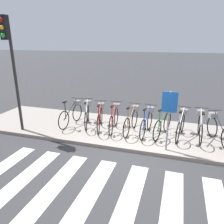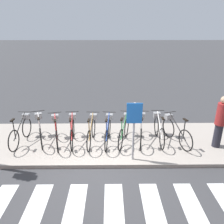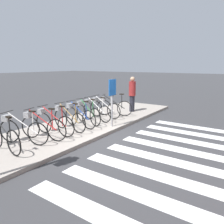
{
  "view_description": "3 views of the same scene",
  "coord_description": "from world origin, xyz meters",
  "px_view_note": "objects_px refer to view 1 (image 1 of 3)",
  "views": [
    {
      "loc": [
        1.25,
        -5.88,
        3.3
      ],
      "look_at": [
        -0.95,
        1.19,
        0.85
      ],
      "focal_mm": 35.0,
      "sensor_mm": 36.0,
      "label": 1
    },
    {
      "loc": [
        0.37,
        -5.33,
        3.9
      ],
      "look_at": [
        0.43,
        1.35,
        1.25
      ],
      "focal_mm": 35.0,
      "sensor_mm": 36.0,
      "label": 2
    },
    {
      "loc": [
        -5.67,
        -4.31,
        2.46
      ],
      "look_at": [
        1.08,
        0.32,
        0.68
      ],
      "focal_mm": 35.0,
      "sensor_mm": 36.0,
      "label": 3
    }
  ],
  "objects_px": {
    "parked_bicycle_0": "(72,113)",
    "parked_bicycle_6": "(164,123)",
    "parked_bicycle_1": "(87,114)",
    "parked_bicycle_9": "(218,129)",
    "parked_bicycle_8": "(200,126)",
    "traffic_light": "(10,52)",
    "sign_post": "(169,111)",
    "parked_bicycle_7": "(181,124)",
    "parked_bicycle_3": "(114,118)",
    "parked_bicycle_5": "(147,121)",
    "parked_bicycle_2": "(100,117)",
    "parked_bicycle_4": "(132,120)"
  },
  "relations": [
    {
      "from": "parked_bicycle_1",
      "to": "parked_bicycle_9",
      "type": "xyz_separation_m",
      "value": [
        4.65,
        -0.14,
        0.0
      ]
    },
    {
      "from": "parked_bicycle_1",
      "to": "parked_bicycle_8",
      "type": "bearing_deg",
      "value": 0.02
    },
    {
      "from": "parked_bicycle_2",
      "to": "parked_bicycle_9",
      "type": "distance_m",
      "value": 4.05
    },
    {
      "from": "parked_bicycle_0",
      "to": "parked_bicycle_3",
      "type": "relative_size",
      "value": 1.0
    },
    {
      "from": "parked_bicycle_9",
      "to": "traffic_light",
      "type": "xyz_separation_m",
      "value": [
        -6.8,
        -1.1,
        2.36
      ]
    },
    {
      "from": "parked_bicycle_0",
      "to": "parked_bicycle_6",
      "type": "height_order",
      "value": "same"
    },
    {
      "from": "parked_bicycle_3",
      "to": "sign_post",
      "type": "relative_size",
      "value": 0.94
    },
    {
      "from": "parked_bicycle_1",
      "to": "parked_bicycle_6",
      "type": "height_order",
      "value": "same"
    },
    {
      "from": "parked_bicycle_2",
      "to": "sign_post",
      "type": "height_order",
      "value": "sign_post"
    },
    {
      "from": "parked_bicycle_7",
      "to": "traffic_light",
      "type": "height_order",
      "value": "traffic_light"
    },
    {
      "from": "parked_bicycle_2",
      "to": "parked_bicycle_9",
      "type": "height_order",
      "value": "same"
    },
    {
      "from": "parked_bicycle_4",
      "to": "parked_bicycle_6",
      "type": "bearing_deg",
      "value": 3.11
    },
    {
      "from": "parked_bicycle_5",
      "to": "parked_bicycle_9",
      "type": "xyz_separation_m",
      "value": [
        2.3,
        -0.01,
        0.0
      ]
    },
    {
      "from": "parked_bicycle_5",
      "to": "parked_bicycle_7",
      "type": "distance_m",
      "value": 1.15
    },
    {
      "from": "parked_bicycle_0",
      "to": "traffic_light",
      "type": "xyz_separation_m",
      "value": [
        -1.54,
        -1.16,
        2.36
      ]
    },
    {
      "from": "sign_post",
      "to": "parked_bicycle_4",
      "type": "bearing_deg",
      "value": 140.74
    },
    {
      "from": "parked_bicycle_4",
      "to": "parked_bicycle_6",
      "type": "xyz_separation_m",
      "value": [
        1.12,
        0.06,
        0.0
      ]
    },
    {
      "from": "parked_bicycle_0",
      "to": "parked_bicycle_7",
      "type": "bearing_deg",
      "value": 0.69
    },
    {
      "from": "parked_bicycle_7",
      "to": "parked_bicycle_8",
      "type": "xyz_separation_m",
      "value": [
        0.61,
        0.04,
        0.0
      ]
    },
    {
      "from": "parked_bicycle_1",
      "to": "parked_bicycle_6",
      "type": "bearing_deg",
      "value": -1.28
    },
    {
      "from": "parked_bicycle_9",
      "to": "parked_bicycle_8",
      "type": "bearing_deg",
      "value": 165.0
    },
    {
      "from": "sign_post",
      "to": "parked_bicycle_5",
      "type": "bearing_deg",
      "value": 125.07
    },
    {
      "from": "parked_bicycle_6",
      "to": "parked_bicycle_8",
      "type": "relative_size",
      "value": 0.97
    },
    {
      "from": "parked_bicycle_1",
      "to": "parked_bicycle_0",
      "type": "bearing_deg",
      "value": -172.05
    },
    {
      "from": "parked_bicycle_1",
      "to": "traffic_light",
      "type": "xyz_separation_m",
      "value": [
        -2.15,
        -1.24,
        2.36
      ]
    },
    {
      "from": "parked_bicycle_1",
      "to": "parked_bicycle_2",
      "type": "xyz_separation_m",
      "value": [
        0.6,
        -0.16,
        0.0
      ]
    },
    {
      "from": "parked_bicycle_4",
      "to": "parked_bicycle_3",
      "type": "bearing_deg",
      "value": 176.7
    },
    {
      "from": "parked_bicycle_5",
      "to": "traffic_light",
      "type": "height_order",
      "value": "traffic_light"
    },
    {
      "from": "parked_bicycle_8",
      "to": "parked_bicycle_7",
      "type": "bearing_deg",
      "value": -176.66
    },
    {
      "from": "parked_bicycle_6",
      "to": "traffic_light",
      "type": "distance_m",
      "value": 5.71
    },
    {
      "from": "parked_bicycle_9",
      "to": "sign_post",
      "type": "height_order",
      "value": "sign_post"
    },
    {
      "from": "sign_post",
      "to": "parked_bicycle_9",
      "type": "bearing_deg",
      "value": 34.25
    },
    {
      "from": "parked_bicycle_2",
      "to": "parked_bicycle_3",
      "type": "distance_m",
      "value": 0.54
    },
    {
      "from": "parked_bicycle_7",
      "to": "traffic_light",
      "type": "bearing_deg",
      "value": -167.96
    },
    {
      "from": "parked_bicycle_1",
      "to": "sign_post",
      "type": "xyz_separation_m",
      "value": [
        3.1,
        -1.2,
        0.78
      ]
    },
    {
      "from": "parked_bicycle_0",
      "to": "parked_bicycle_8",
      "type": "height_order",
      "value": "same"
    },
    {
      "from": "parked_bicycle_8",
      "to": "parked_bicycle_2",
      "type": "bearing_deg",
      "value": -177.37
    },
    {
      "from": "parked_bicycle_0",
      "to": "parked_bicycle_7",
      "type": "relative_size",
      "value": 1.01
    },
    {
      "from": "parked_bicycle_5",
      "to": "sign_post",
      "type": "relative_size",
      "value": 0.94
    },
    {
      "from": "parked_bicycle_3",
      "to": "parked_bicycle_5",
      "type": "height_order",
      "value": "same"
    },
    {
      "from": "parked_bicycle_2",
      "to": "parked_bicycle_8",
      "type": "height_order",
      "value": "same"
    },
    {
      "from": "parked_bicycle_0",
      "to": "parked_bicycle_5",
      "type": "xyz_separation_m",
      "value": [
        2.96,
        -0.05,
        0.0
      ]
    },
    {
      "from": "parked_bicycle_3",
      "to": "parked_bicycle_9",
      "type": "bearing_deg",
      "value": -0.88
    },
    {
      "from": "parked_bicycle_5",
      "to": "sign_post",
      "type": "height_order",
      "value": "sign_post"
    },
    {
      "from": "parked_bicycle_5",
      "to": "parked_bicycle_7",
      "type": "xyz_separation_m",
      "value": [
        1.15,
        0.1,
        0.0
      ]
    },
    {
      "from": "parked_bicycle_0",
      "to": "parked_bicycle_6",
      "type": "distance_m",
      "value": 3.52
    },
    {
      "from": "parked_bicycle_0",
      "to": "parked_bicycle_9",
      "type": "xyz_separation_m",
      "value": [
        5.26,
        -0.06,
        0.0
      ]
    },
    {
      "from": "parked_bicycle_3",
      "to": "parked_bicycle_6",
      "type": "xyz_separation_m",
      "value": [
        1.79,
        0.02,
        0.0
      ]
    },
    {
      "from": "parked_bicycle_5",
      "to": "sign_post",
      "type": "bearing_deg",
      "value": -54.93
    },
    {
      "from": "parked_bicycle_2",
      "to": "parked_bicycle_4",
      "type": "bearing_deg",
      "value": 1.64
    }
  ]
}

